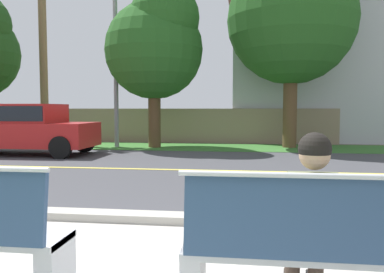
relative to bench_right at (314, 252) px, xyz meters
The scene contains 13 objects.
ground_plane 7.83m from the bench_right, 99.91° to the left, with size 140.00×140.00×0.00m, color #665B4C.
curb_edge 2.49m from the bench_right, 123.25° to the left, with size 44.00×0.30×0.11m, color #ADA89E.
street_asphalt 6.36m from the bench_right, 102.24° to the left, with size 52.00×8.00×0.01m, color #424247.
road_centre_line 6.36m from the bench_right, 102.24° to the left, with size 48.00×0.14×0.01m, color #E0CC4C.
far_verge_grass 11.70m from the bench_right, 96.61° to the left, with size 48.00×2.80×0.02m, color #38702D.
bench_right is the anchor object (origin of this frame).
seated_person_olive 0.28m from the bench_right, 89.37° to the left, with size 0.52×0.68×1.25m.
car_red_near 11.20m from the bench_right, 129.80° to the left, with size 4.30×1.86×1.54m.
streetlamp 13.05m from the bench_right, 114.03° to the left, with size 0.24×2.10×7.51m.
shade_tree_left 12.21m from the bench_right, 107.72° to the left, with size 3.48×3.48×5.73m.
shade_tree_centre 12.65m from the bench_right, 83.89° to the left, with size 4.52×4.52×7.46m.
garden_wall 13.91m from the bench_right, 103.84° to the left, with size 13.00×0.36×1.40m, color gray.
house_across_street 17.42m from the bench_right, 77.44° to the left, with size 10.14×6.91×7.35m.
Camera 1 is at (0.88, -2.38, 1.41)m, focal length 37.21 mm.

